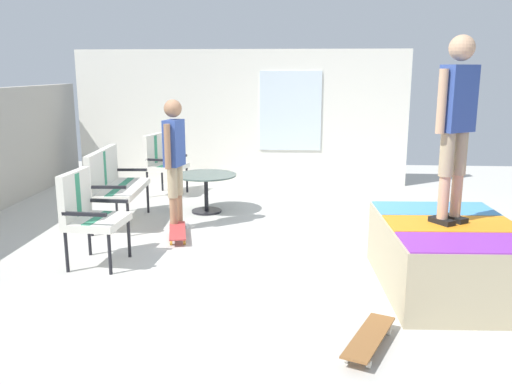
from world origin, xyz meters
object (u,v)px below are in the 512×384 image
at_px(patio_chair_by_wall, 87,209).
at_px(person_skater, 457,116).
at_px(patio_bench, 112,180).
at_px(person_watching, 174,155).
at_px(patio_chair_near_house, 161,159).
at_px(patio_table, 206,185).
at_px(skateboard_by_bench, 177,231).
at_px(skate_ramp, 453,256).
at_px(skateboard_spare, 369,338).

relative_size(patio_chair_by_wall, person_skater, 0.60).
height_order(patio_bench, person_skater, person_skater).
bearing_deg(person_watching, patio_chair_by_wall, 154.29).
xyz_separation_m(patio_chair_near_house, patio_table, (-1.11, -0.95, -0.21)).
height_order(patio_table, skateboard_by_bench, patio_table).
relative_size(skate_ramp, patio_chair_by_wall, 2.12).
height_order(patio_table, person_watching, person_watching).
height_order(patio_chair_near_house, patio_chair_by_wall, same).
bearing_deg(patio_chair_near_house, patio_table, -139.66).
xyz_separation_m(patio_table, skateboard_by_bench, (-1.29, 0.16, -0.32)).
xyz_separation_m(person_watching, person_skater, (-1.78, -3.00, 0.66)).
xyz_separation_m(patio_table, person_watching, (-0.91, 0.25, 0.59)).
height_order(skate_ramp, person_skater, person_skater).
height_order(patio_chair_by_wall, person_skater, person_skater).
height_order(person_skater, skateboard_spare, person_skater).
bearing_deg(skateboard_by_bench, skateboard_spare, -142.28).
distance_m(patio_chair_near_house, patio_chair_by_wall, 3.39).
height_order(person_watching, skateboard_spare, person_watching).
height_order(patio_bench, person_watching, person_watching).
relative_size(skateboard_by_bench, skateboard_spare, 1.01).
distance_m(patio_chair_near_house, skateboard_by_bench, 2.58).
distance_m(skate_ramp, person_skater, 1.33).
relative_size(patio_bench, patio_chair_by_wall, 1.25).
bearing_deg(patio_bench, person_watching, -103.18).
relative_size(patio_bench, skateboard_by_bench, 1.55).
bearing_deg(person_skater, patio_chair_by_wall, 83.63).
bearing_deg(skate_ramp, person_watching, 59.58).
bearing_deg(person_skater, person_watching, 59.36).
bearing_deg(person_watching, person_skater, -120.64).
distance_m(patio_chair_by_wall, person_watching, 1.57).
bearing_deg(person_skater, patio_bench, 63.05).
height_order(skate_ramp, patio_chair_by_wall, patio_chair_by_wall).
distance_m(skate_ramp, person_watching, 3.62).
height_order(patio_table, person_skater, person_skater).
xyz_separation_m(patio_bench, patio_chair_near_house, (1.81, -0.23, -0.00)).
xyz_separation_m(patio_table, skateboard_spare, (-3.92, -1.88, -0.32)).
distance_m(patio_chair_by_wall, skateboard_spare, 3.28).
xyz_separation_m(skate_ramp, patio_bench, (2.02, 3.99, 0.29)).
bearing_deg(skate_ramp, patio_chair_near_house, 44.52).
bearing_deg(patio_chair_near_house, skateboard_by_bench, -161.87).
bearing_deg(patio_chair_by_wall, skateboard_spare, -120.52).
bearing_deg(skateboard_by_bench, person_watching, 13.83).
distance_m(patio_chair_by_wall, person_skater, 3.83).
xyz_separation_m(patio_chair_near_house, person_skater, (-3.80, -3.70, 1.04)).
relative_size(person_watching, skateboard_by_bench, 2.07).
distance_m(patio_bench, skateboard_by_bench, 1.29).
distance_m(patio_chair_by_wall, skateboard_by_bench, 1.35).
xyz_separation_m(patio_bench, person_skater, (-1.99, -3.92, 1.04)).
bearing_deg(skateboard_by_bench, patio_chair_near_house, 18.13).
xyz_separation_m(skate_ramp, patio_chair_near_house, (3.82, 3.76, 0.28)).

